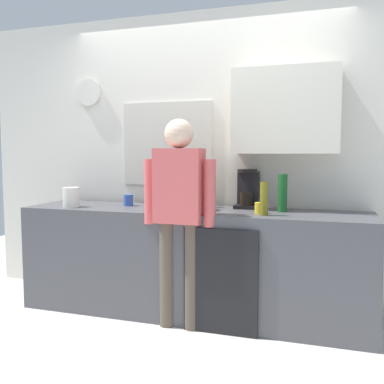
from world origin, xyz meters
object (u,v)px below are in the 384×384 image
at_px(bottle_clear_soda, 199,191).
at_px(bottle_amber_beer, 185,198).
at_px(cup_white_mug, 153,204).
at_px(person_at_sink, 179,206).
at_px(coffee_maker, 248,191).
at_px(storage_canister, 71,197).
at_px(bottle_olive_oil, 264,199).
at_px(cup_blue_mug, 128,200).
at_px(bottle_green_wine, 283,193).
at_px(cup_yellow_cup, 259,208).
at_px(mixing_bowl, 201,205).

relative_size(bottle_clear_soda, bottle_amber_beer, 1.22).
xyz_separation_m(cup_white_mug, person_at_sink, (0.31, -0.21, 0.02)).
relative_size(coffee_maker, storage_canister, 1.94).
bearing_deg(bottle_olive_oil, coffee_maker, 115.73).
xyz_separation_m(bottle_amber_beer, cup_blue_mug, (-0.62, 0.27, -0.07)).
relative_size(bottle_olive_oil, person_at_sink, 0.16).
distance_m(bottle_green_wine, storage_canister, 1.79).
xyz_separation_m(cup_blue_mug, cup_yellow_cup, (1.18, -0.13, -0.01)).
xyz_separation_m(bottle_clear_soda, mixing_bowl, (0.08, -0.19, -0.10)).
bearing_deg(cup_white_mug, bottle_amber_beer, -20.31).
height_order(coffee_maker, person_at_sink, person_at_sink).
height_order(bottle_clear_soda, bottle_amber_beer, bottle_clear_soda).
xyz_separation_m(cup_blue_mug, person_at_sink, (0.61, -0.37, 0.02)).
distance_m(bottle_clear_soda, bottle_olive_oil, 0.69).
bearing_deg(cup_yellow_cup, bottle_green_wine, 43.10).
bearing_deg(person_at_sink, bottle_green_wine, 35.11).
height_order(cup_blue_mug, cup_yellow_cup, cup_blue_mug).
bearing_deg(bottle_clear_soda, person_at_sink, -91.61).
relative_size(bottle_amber_beer, storage_canister, 1.35).
xyz_separation_m(bottle_olive_oil, storage_canister, (-1.66, 0.00, -0.04)).
height_order(bottle_olive_oil, cup_yellow_cup, bottle_olive_oil).
relative_size(bottle_clear_soda, storage_canister, 1.65).
bearing_deg(mixing_bowl, bottle_olive_oil, -15.29).
distance_m(bottle_green_wine, person_at_sink, 0.83).
height_order(coffee_maker, cup_blue_mug, coffee_maker).
bearing_deg(cup_yellow_cup, storage_canister, -176.76).
height_order(bottle_clear_soda, mixing_bowl, bottle_clear_soda).
distance_m(bottle_amber_beer, cup_blue_mug, 0.68).
bearing_deg(storage_canister, person_at_sink, -8.06).
xyz_separation_m(coffee_maker, cup_yellow_cup, (0.15, -0.31, -0.10)).
relative_size(bottle_clear_soda, bottle_olive_oil, 1.12).
distance_m(coffee_maker, bottle_amber_beer, 0.62).
bearing_deg(bottle_green_wine, storage_canister, -172.27).
distance_m(bottle_green_wine, bottle_clear_soda, 0.72).
distance_m(coffee_maker, storage_canister, 1.52).
relative_size(coffee_maker, cup_yellow_cup, 3.88).
bearing_deg(bottle_clear_soda, bottle_amber_beer, -90.40).
relative_size(bottle_olive_oil, bottle_amber_beer, 1.09).
bearing_deg(cup_white_mug, coffee_maker, 24.84).
height_order(bottle_green_wine, mixing_bowl, bottle_green_wine).
bearing_deg(cup_blue_mug, bottle_green_wine, 0.79).
bearing_deg(bottle_green_wine, bottle_amber_beer, -157.83).
xyz_separation_m(cup_white_mug, storage_canister, (-0.73, -0.07, 0.04)).
bearing_deg(bottle_amber_beer, storage_canister, 177.13).
relative_size(bottle_clear_soda, cup_yellow_cup, 3.29).
xyz_separation_m(storage_canister, person_at_sink, (1.04, -0.15, -0.02)).
distance_m(cup_blue_mug, storage_canister, 0.49).
relative_size(cup_white_mug, storage_canister, 0.56).
xyz_separation_m(coffee_maker, storage_canister, (-1.46, -0.40, -0.06)).
relative_size(bottle_green_wine, bottle_olive_oil, 1.20).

